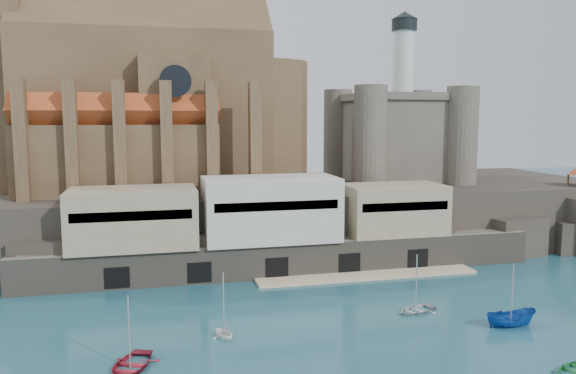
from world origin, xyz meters
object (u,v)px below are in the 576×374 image
at_px(boat_2, 511,326).
at_px(castle_keep, 396,133).
at_px(church, 159,110).
at_px(boat_0, 130,369).

bearing_deg(boat_2, castle_keep, -6.40).
distance_m(church, castle_keep, 40.39).
bearing_deg(castle_keep, boat_0, -134.68).
height_order(church, castle_keep, church).
height_order(boat_0, boat_2, boat_0).
xyz_separation_m(castle_keep, boat_2, (-6.51, -43.21, -18.31)).
bearing_deg(boat_2, boat_0, 93.70).
bearing_deg(church, castle_keep, -1.11).
xyz_separation_m(church, boat_0, (-3.50, -44.98, -22.13)).
relative_size(boat_0, boat_2, 1.10).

